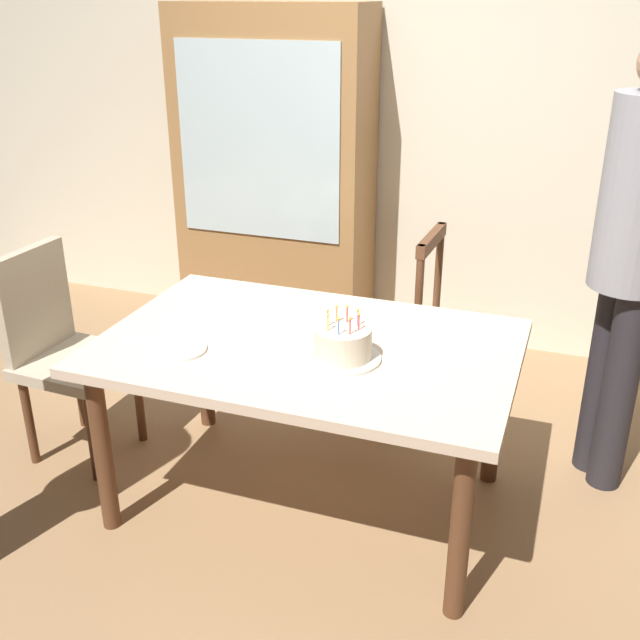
{
  "coord_description": "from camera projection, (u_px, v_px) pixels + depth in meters",
  "views": [
    {
      "loc": [
        0.92,
        -2.4,
        1.95
      ],
      "look_at": [
        0.05,
        0.0,
        0.83
      ],
      "focal_mm": 42.24,
      "sensor_mm": 36.0,
      "label": 1
    }
  ],
  "objects": [
    {
      "name": "back_wall",
      "position": [
        424.0,
        117.0,
        4.21
      ],
      "size": [
        6.4,
        0.1,
        2.6
      ],
      "primitive_type": "cube",
      "color": "beige",
      "rests_on": "ground"
    },
    {
      "name": "fork_near_celebrant",
      "position": [
        140.0,
        343.0,
        2.83
      ],
      "size": [
        0.18,
        0.05,
        0.01
      ],
      "primitive_type": "cube",
      "rotation": [
        0.0,
        0.0,
        -0.19
      ],
      "color": "silver",
      "rests_on": "dining_table"
    },
    {
      "name": "ground",
      "position": [
        309.0,
        500.0,
        3.14
      ],
      "size": [
        6.4,
        6.4,
        0.0
      ],
      "primitive_type": "plane",
      "color": "#93704C"
    },
    {
      "name": "china_cabinet",
      "position": [
        275.0,
        179.0,
        4.34
      ],
      "size": [
        1.1,
        0.45,
        1.9
      ],
      "color": "#9E7042",
      "rests_on": "ground"
    },
    {
      "name": "chair_upholstered",
      "position": [
        60.0,
        343.0,
        3.3
      ],
      "size": [
        0.46,
        0.46,
        0.95
      ],
      "color": "tan",
      "rests_on": "ground"
    },
    {
      "name": "plate_near_celebrant",
      "position": [
        177.0,
        349.0,
        2.78
      ],
      "size": [
        0.22,
        0.22,
        0.01
      ],
      "primitive_type": "cylinder",
      "color": "white",
      "rests_on": "dining_table"
    },
    {
      "name": "chair_spindle_back",
      "position": [
        392.0,
        327.0,
        3.63
      ],
      "size": [
        0.46,
        0.46,
        0.95
      ],
      "color": "beige",
      "rests_on": "ground"
    },
    {
      "name": "plate_far_side",
      "position": [
        310.0,
        316.0,
        3.07
      ],
      "size": [
        0.22,
        0.22,
        0.01
      ],
      "primitive_type": "cylinder",
      "color": "white",
      "rests_on": "dining_table"
    },
    {
      "name": "person_guest",
      "position": [
        635.0,
        246.0,
        2.9
      ],
      "size": [
        0.32,
        0.32,
        1.82
      ],
      "color": "#262328",
      "rests_on": "ground"
    },
    {
      "name": "birthday_cake",
      "position": [
        343.0,
        345.0,
        2.69
      ],
      "size": [
        0.28,
        0.28,
        0.19
      ],
      "color": "silver",
      "rests_on": "dining_table"
    },
    {
      "name": "fork_far_side",
      "position": [
        273.0,
        311.0,
        3.11
      ],
      "size": [
        0.18,
        0.02,
        0.01
      ],
      "primitive_type": "cube",
      "rotation": [
        0.0,
        0.0,
        -0.04
      ],
      "color": "silver",
      "rests_on": "dining_table"
    },
    {
      "name": "dining_table",
      "position": [
        308.0,
        362.0,
        2.88
      ],
      "size": [
        1.56,
        1.02,
        0.73
      ],
      "color": "beige",
      "rests_on": "ground"
    }
  ]
}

